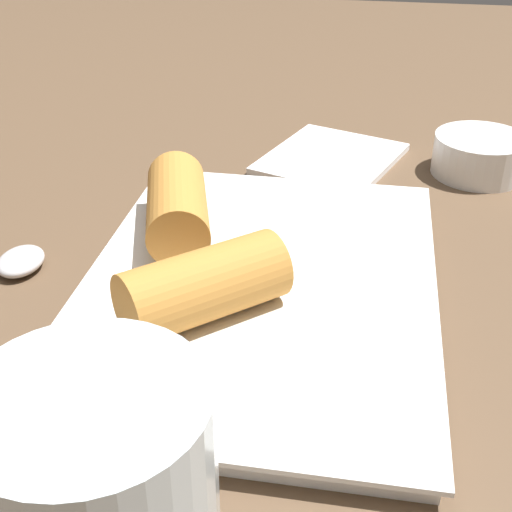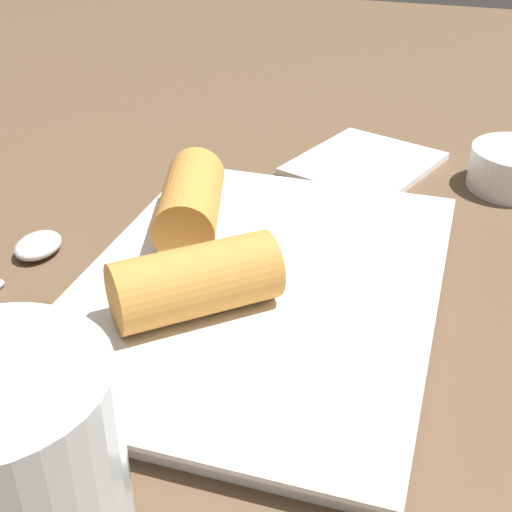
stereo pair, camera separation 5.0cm
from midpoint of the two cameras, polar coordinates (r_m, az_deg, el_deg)
table_surface at (r=46.33cm, az=3.94°, el=-3.57°), size 180.00×140.00×2.00cm
serving_plate at (r=44.13cm, az=3.24°, el=-2.74°), size 29.74×21.44×1.50cm
roll_front_left at (r=48.72cm, az=-2.30°, el=4.52°), size 10.28×6.48×4.05cm
roll_front_right at (r=39.84cm, az=-0.73°, el=-2.02°), size 9.24×9.68×4.05cm
spoon at (r=49.50cm, az=-15.11°, el=-0.03°), size 15.66×2.99×1.31cm
napkin at (r=63.18cm, az=10.95°, el=7.19°), size 14.81×13.73×0.60cm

